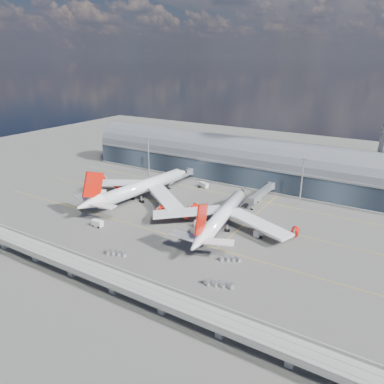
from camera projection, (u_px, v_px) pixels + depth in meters
The scene contains 19 objects.
ground at pixel (162, 221), 178.96m from camera, with size 500.00×500.00×0.00m, color #474744.
taxi_lines at pixel (187, 207), 196.66m from camera, with size 200.00×80.12×0.01m.
terminal at pixel (233, 162), 237.54m from camera, with size 200.00×30.00×28.00m.
guideway at pixel (71, 263), 133.11m from camera, with size 220.00×8.50×7.20m.
floodlight_mast_left at pixel (149, 156), 242.93m from camera, with size 3.00×0.70×25.70m.
floodlight_mast_right at pixel (302, 181), 193.77m from camera, with size 3.00×0.70×25.70m.
airliner_left at pixel (139, 188), 203.37m from camera, with size 75.66×79.58×24.25m.
airliner_right at pixel (222, 216), 169.94m from camera, with size 68.35×71.51×22.74m.
jet_bridge_left at pixel (181, 175), 231.25m from camera, with size 4.40×28.00×7.25m.
jet_bridge_right at pixel (263, 192), 202.93m from camera, with size 4.40×32.00×7.25m.
service_truck_0 at pixel (101, 194), 210.39m from camera, with size 3.79×7.76×3.08m.
service_truck_1 at pixel (97, 223), 173.06m from camera, with size 5.58×2.89×3.19m.
service_truck_2 at pixel (203, 225), 171.93m from camera, with size 8.53×3.34×3.01m.
service_truck_3 at pixel (260, 232), 164.37m from camera, with size 4.10×7.15×3.25m.
service_truck_4 at pixel (257, 198), 203.49m from camera, with size 3.11×5.71×3.21m.
service_truck_5 at pixel (204, 185), 224.63m from camera, with size 6.98×4.80×3.15m.
cargo_train_0 at pixel (116, 253), 148.45m from camera, with size 9.27×4.03×1.54m.
cargo_train_1 at pixel (219, 284), 128.30m from camera, with size 10.68×4.48×1.77m.
cargo_train_2 at pixel (230, 259), 144.27m from camera, with size 8.54×5.10×1.47m.
Camera 1 is at (97.78, -131.64, 74.47)m, focal length 35.00 mm.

